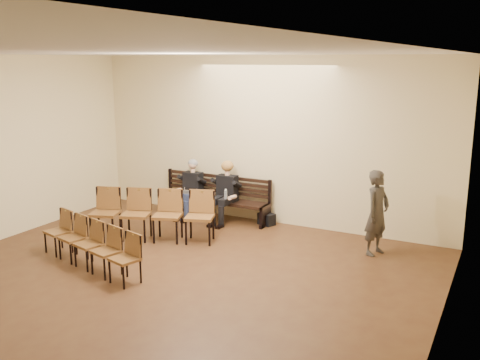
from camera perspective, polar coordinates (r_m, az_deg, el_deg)
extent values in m
plane|color=#54371D|center=(7.69, -13.77, -13.99)|extent=(10.00, 10.00, 0.00)
cube|color=beige|center=(11.23, 2.67, 4.23)|extent=(8.00, 0.02, 3.50)
cube|color=beige|center=(5.40, 19.31, -5.94)|extent=(0.02, 10.00, 3.50)
cube|color=white|center=(6.89, -15.35, 13.04)|extent=(8.00, 10.00, 0.02)
cube|color=black|center=(11.74, -2.88, -3.02)|extent=(2.60, 0.90, 0.45)
cube|color=silver|center=(11.68, -5.61, -1.40)|extent=(0.36, 0.30, 0.24)
cylinder|color=silver|center=(11.10, -1.53, -2.15)|extent=(0.08, 0.08, 0.22)
cube|color=black|center=(11.30, 2.85, -4.18)|extent=(0.39, 0.32, 0.25)
imported|color=#35302B|center=(9.73, 14.45, -2.75)|extent=(0.61, 0.74, 1.76)
cube|color=brown|center=(10.40, -9.40, -3.73)|extent=(2.43, 1.31, 0.98)
cube|color=brown|center=(9.33, -15.83, -6.64)|extent=(2.44, 1.03, 0.78)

